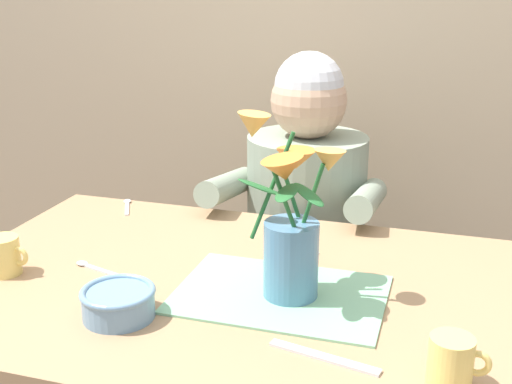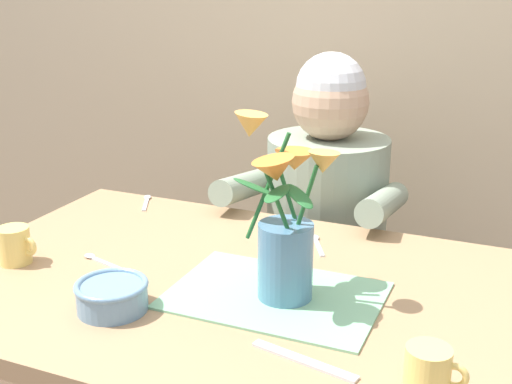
{
  "view_description": "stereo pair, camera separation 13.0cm",
  "coord_description": "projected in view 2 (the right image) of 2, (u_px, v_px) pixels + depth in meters",
  "views": [
    {
      "loc": [
        0.4,
        -1.13,
        1.33
      ],
      "look_at": [
        0.04,
        0.05,
        0.92
      ],
      "focal_mm": 46.25,
      "sensor_mm": 36.0,
      "label": 1
    },
    {
      "loc": [
        0.53,
        -1.09,
        1.33
      ],
      "look_at": [
        0.04,
        0.05,
        0.92
      ],
      "focal_mm": 46.25,
      "sensor_mm": 36.0,
      "label": 2
    }
  ],
  "objects": [
    {
      "name": "tea_cup",
      "position": [
        428.0,
        373.0,
        0.95
      ],
      "size": [
        0.09,
        0.07,
        0.08
      ],
      "color": "#E5C666",
      "rests_on": "dining_table"
    },
    {
      "name": "spoon_0",
      "position": [
        147.0,
        200.0,
        1.8
      ],
      "size": [
        0.07,
        0.11,
        0.01
      ],
      "color": "silver",
      "rests_on": "dining_table"
    },
    {
      "name": "flower_vase",
      "position": [
        285.0,
        227.0,
        1.22
      ],
      "size": [
        0.22,
        0.23,
        0.35
      ],
      "color": "teal",
      "rests_on": "dining_table"
    },
    {
      "name": "ceramic_mug",
      "position": [
        15.0,
        245.0,
        1.4
      ],
      "size": [
        0.09,
        0.07,
        0.08
      ],
      "color": "#E5C666",
      "rests_on": "dining_table"
    },
    {
      "name": "wood_panel_backdrop",
      "position": [
        369.0,
        1.0,
        2.09
      ],
      "size": [
        4.0,
        0.1,
        2.5
      ],
      "primitive_type": "cube",
      "color": "tan",
      "rests_on": "ground_plane"
    },
    {
      "name": "spoon_2",
      "position": [
        97.0,
        259.0,
        1.42
      ],
      "size": [
        0.12,
        0.05,
        0.01
      ],
      "color": "silver",
      "rests_on": "dining_table"
    },
    {
      "name": "ceramic_bowl",
      "position": [
        112.0,
        295.0,
        1.21
      ],
      "size": [
        0.14,
        0.14,
        0.06
      ],
      "color": "#6689A8",
      "rests_on": "dining_table"
    },
    {
      "name": "dining_table",
      "position": [
        229.0,
        324.0,
        1.36
      ],
      "size": [
        1.2,
        0.8,
        0.74
      ],
      "color": "#9E7A56",
      "rests_on": "ground_plane"
    },
    {
      "name": "seated_person",
      "position": [
        325.0,
        251.0,
        1.92
      ],
      "size": [
        0.45,
        0.47,
        1.14
      ],
      "rotation": [
        0.0,
        0.0,
        0.02
      ],
      "color": "#4C4C56",
      "rests_on": "ground_plane"
    },
    {
      "name": "dinner_knife",
      "position": [
        304.0,
        360.0,
        1.05
      ],
      "size": [
        0.19,
        0.06,
        0.0
      ],
      "primitive_type": "cube",
      "rotation": [
        0.0,
        0.0,
        -0.21
      ],
      "color": "silver",
      "rests_on": "dining_table"
    },
    {
      "name": "striped_placemat",
      "position": [
        275.0,
        295.0,
        1.27
      ],
      "size": [
        0.4,
        0.28,
        0.0
      ],
      "primitive_type": "cube",
      "color": "#7AB289",
      "rests_on": "dining_table"
    },
    {
      "name": "spoon_1",
      "position": [
        317.0,
        242.0,
        1.52
      ],
      "size": [
        0.07,
        0.11,
        0.01
      ],
      "color": "silver",
      "rests_on": "dining_table"
    }
  ]
}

